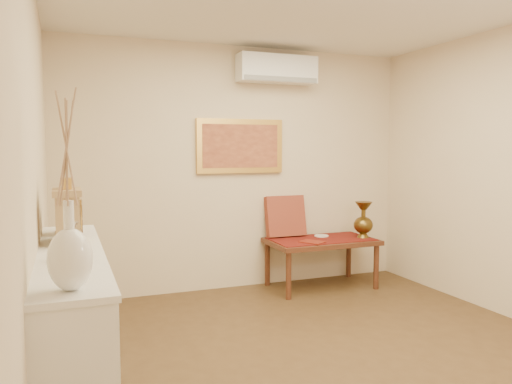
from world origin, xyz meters
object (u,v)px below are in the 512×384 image
white_vase (67,176)px  mantel_clock (68,215)px  display_ledge (72,333)px  low_table (321,245)px  wooden_chest (70,216)px  brass_urn_tall (363,216)px

white_vase → mantel_clock: white_vase is taller
display_ledge → low_table: (2.67, 1.88, -0.01)m
wooden_chest → low_table: size_ratio=0.20×
display_ledge → wooden_chest: bearing=88.8°
white_vase → wooden_chest: (0.02, 1.50, -0.36)m
white_vase → brass_urn_tall: white_vase is taller
brass_urn_tall → low_table: (-0.49, 0.09, -0.32)m
brass_urn_tall → low_table: size_ratio=0.41×
white_vase → low_table: bearing=45.6°
display_ledge → mantel_clock: size_ratio=4.93×
display_ledge → low_table: bearing=35.1°
mantel_clock → low_table: size_ratio=0.34×
white_vase → display_ledge: (0.00, 0.86, -0.97)m
display_ledge → brass_urn_tall: bearing=29.4°
brass_urn_tall → mantel_clock: (-3.17, -1.49, 0.35)m
wooden_chest → mantel_clock: bearing=-92.7°
brass_urn_tall → low_table: 0.59m
display_ledge → low_table: display_ledge is taller
display_ledge → wooden_chest: (0.01, 0.64, 0.61)m
brass_urn_tall → white_vase: bearing=-140.1°
mantel_clock → wooden_chest: mantel_clock is taller
brass_urn_tall → wooden_chest: size_ratio=2.03×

